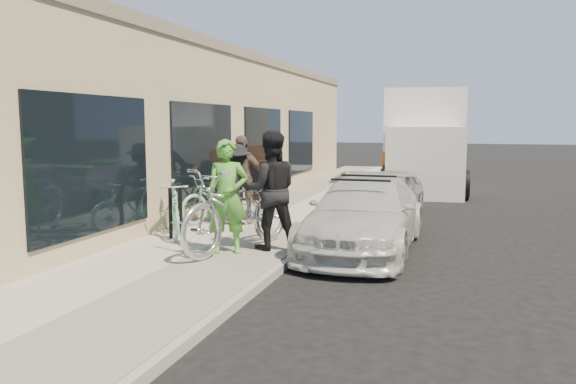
# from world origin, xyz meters

# --- Properties ---
(ground) EXTENTS (120.00, 120.00, 0.00)m
(ground) POSITION_xyz_m (0.00, 0.00, 0.00)
(ground) COLOR black
(ground) RESTS_ON ground
(sidewalk) EXTENTS (3.00, 34.00, 0.15)m
(sidewalk) POSITION_xyz_m (-2.00, 3.00, 0.07)
(sidewalk) COLOR #AAA699
(sidewalk) RESTS_ON ground
(curb) EXTENTS (0.12, 34.00, 0.13)m
(curb) POSITION_xyz_m (-0.45, 3.00, 0.07)
(curb) COLOR gray
(curb) RESTS_ON ground
(storefront) EXTENTS (3.60, 20.00, 4.22)m
(storefront) POSITION_xyz_m (-5.24, 7.99, 2.12)
(storefront) COLOR #C7AC8A
(storefront) RESTS_ON ground
(bike_rack) EXTENTS (0.19, 0.68, 0.97)m
(bike_rack) POSITION_xyz_m (-2.99, 1.74, 0.74)
(bike_rack) COLOR black
(bike_rack) RESTS_ON sidewalk
(sandwich_board) EXTENTS (0.72, 0.73, 1.10)m
(sandwich_board) POSITION_xyz_m (-3.20, 6.72, 0.71)
(sandwich_board) COLOR black
(sandwich_board) RESTS_ON sidewalk
(sedan_white) EXTENTS (1.84, 4.41, 1.31)m
(sedan_white) POSITION_xyz_m (0.51, 2.17, 0.64)
(sedan_white) COLOR beige
(sedan_white) RESTS_ON ground
(sedan_silver) EXTENTS (1.69, 3.53, 1.16)m
(sedan_silver) POSITION_xyz_m (0.43, 5.92, 0.58)
(sedan_silver) COLOR #A2A2A7
(sedan_silver) RESTS_ON ground
(moving_truck) EXTENTS (3.20, 7.14, 3.41)m
(moving_truck) POSITION_xyz_m (0.75, 12.85, 1.51)
(moving_truck) COLOR white
(moving_truck) RESTS_ON ground
(tandem_bike) EXTENTS (1.68, 2.79, 1.39)m
(tandem_bike) POSITION_xyz_m (-1.36, 0.91, 0.84)
(tandem_bike) COLOR silver
(tandem_bike) RESTS_ON sidewalk
(woman_rider) EXTENTS (0.78, 0.65, 1.85)m
(woman_rider) POSITION_xyz_m (-1.48, 0.70, 1.07)
(woman_rider) COLOR #4B9933
(woman_rider) RESTS_ON sidewalk
(man_standing) EXTENTS (1.19, 1.09, 1.98)m
(man_standing) POSITION_xyz_m (-0.91, 1.18, 1.14)
(man_standing) COLOR black
(man_standing) RESTS_ON sidewalk
(cruiser_bike_a) EXTENTS (1.34, 1.72, 1.04)m
(cruiser_bike_a) POSITION_xyz_m (-3.02, 1.71, 0.67)
(cruiser_bike_a) COLOR #81C0B6
(cruiser_bike_a) RESTS_ON sidewalk
(cruiser_bike_b) EXTENTS (1.49, 2.02, 1.01)m
(cruiser_bike_b) POSITION_xyz_m (-2.84, 3.35, 0.66)
(cruiser_bike_b) COLOR #81C0B6
(cruiser_bike_b) RESTS_ON sidewalk
(cruiser_bike_c) EXTENTS (1.24, 1.85, 1.08)m
(cruiser_bike_c) POSITION_xyz_m (-2.95, 4.07, 0.69)
(cruiser_bike_c) COLOR yellow
(cruiser_bike_c) RESTS_ON sidewalk
(bystander_a) EXTENTS (1.17, 0.80, 1.68)m
(bystander_a) POSITION_xyz_m (-2.33, 3.13, 0.99)
(bystander_a) COLOR black
(bystander_a) RESTS_ON sidewalk
(bystander_b) EXTENTS (1.09, 0.48, 1.85)m
(bystander_b) POSITION_xyz_m (-2.55, 3.92, 1.07)
(bystander_b) COLOR brown
(bystander_b) RESTS_ON sidewalk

